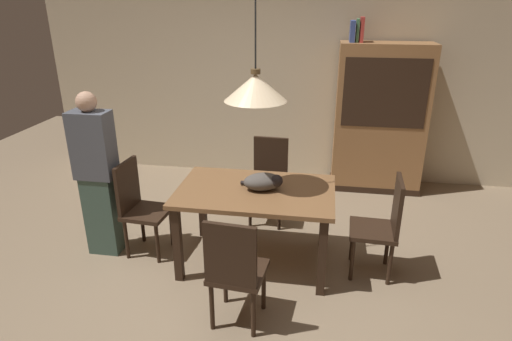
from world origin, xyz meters
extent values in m
plane|color=#847056|center=(0.00, 0.00, 0.00)|extent=(10.00, 10.00, 0.00)
cube|color=beige|center=(0.00, 2.65, 1.45)|extent=(6.40, 0.10, 2.90)
cube|color=brown|center=(0.05, 0.36, 0.73)|extent=(1.40, 0.90, 0.04)
cube|color=black|center=(-0.57, -0.03, 0.35)|extent=(0.07, 0.07, 0.71)
cube|color=black|center=(0.67, -0.03, 0.35)|extent=(0.07, 0.07, 0.71)
cube|color=black|center=(-0.57, 0.75, 0.35)|extent=(0.07, 0.07, 0.71)
cube|color=black|center=(0.67, 0.75, 0.35)|extent=(0.07, 0.07, 0.71)
cube|color=black|center=(1.10, 0.36, 0.43)|extent=(0.42, 0.42, 0.04)
cube|color=black|center=(1.28, 0.36, 0.69)|extent=(0.05, 0.38, 0.48)
cylinder|color=black|center=(0.95, 0.53, 0.21)|extent=(0.04, 0.04, 0.41)
cylinder|color=black|center=(0.93, 0.21, 0.21)|extent=(0.04, 0.04, 0.41)
cylinder|color=black|center=(1.27, 0.52, 0.21)|extent=(0.04, 0.04, 0.41)
cylinder|color=black|center=(1.25, 0.20, 0.21)|extent=(0.04, 0.04, 0.41)
cube|color=black|center=(-1.00, 0.36, 0.43)|extent=(0.43, 0.43, 0.04)
cube|color=black|center=(-1.18, 0.38, 0.69)|extent=(0.06, 0.38, 0.48)
cylinder|color=black|center=(-0.85, 0.19, 0.21)|extent=(0.04, 0.04, 0.41)
cylinder|color=black|center=(-0.83, 0.51, 0.21)|extent=(0.04, 0.04, 0.41)
cylinder|color=black|center=(-1.17, 0.22, 0.21)|extent=(0.04, 0.04, 0.41)
cylinder|color=black|center=(-1.15, 0.54, 0.21)|extent=(0.04, 0.04, 0.41)
cube|color=black|center=(0.05, -0.44, 0.43)|extent=(0.43, 0.43, 0.04)
cube|color=black|center=(0.03, -0.62, 0.69)|extent=(0.38, 0.07, 0.48)
cylinder|color=black|center=(0.22, -0.29, 0.21)|extent=(0.04, 0.04, 0.41)
cylinder|color=black|center=(-0.10, -0.26, 0.21)|extent=(0.04, 0.04, 0.41)
cylinder|color=black|center=(0.19, -0.61, 0.21)|extent=(0.04, 0.04, 0.41)
cylinder|color=black|center=(-0.13, -0.58, 0.21)|extent=(0.04, 0.04, 0.41)
cube|color=black|center=(0.05, 1.16, 0.43)|extent=(0.42, 0.42, 0.04)
cube|color=black|center=(0.06, 1.34, 0.69)|extent=(0.38, 0.05, 0.48)
cylinder|color=black|center=(-0.12, 1.01, 0.21)|extent=(0.04, 0.04, 0.41)
cylinder|color=black|center=(0.20, 1.00, 0.21)|extent=(0.04, 0.04, 0.41)
cylinder|color=black|center=(-0.10, 1.33, 0.21)|extent=(0.04, 0.04, 0.41)
cylinder|color=black|center=(0.22, 1.32, 0.21)|extent=(0.04, 0.04, 0.41)
ellipsoid|color=#4C4742|center=(0.11, 0.38, 0.82)|extent=(0.39, 0.32, 0.15)
sphere|color=black|center=(0.24, 0.36, 0.85)|extent=(0.11, 0.11, 0.11)
cylinder|color=black|center=(-0.01, 0.44, 0.78)|extent=(0.18, 0.04, 0.04)
cone|color=beige|center=(0.05, 0.36, 1.66)|extent=(0.52, 0.52, 0.22)
cylinder|color=#513D23|center=(0.05, 0.36, 1.79)|extent=(0.08, 0.08, 0.04)
cube|color=olive|center=(1.30, 2.32, 0.93)|extent=(1.10, 0.44, 1.85)
cube|color=black|center=(1.30, 2.10, 1.29)|extent=(0.97, 0.01, 0.81)
cube|color=black|center=(1.30, 2.32, 0.04)|extent=(1.12, 0.45, 0.08)
cube|color=#384C93|center=(0.88, 2.32, 1.97)|extent=(0.06, 0.24, 0.24)
cube|color=#427A4C|center=(0.93, 2.32, 1.98)|extent=(0.03, 0.20, 0.26)
cube|color=#B73833|center=(0.98, 2.32, 1.99)|extent=(0.04, 0.22, 0.28)
cube|color=#3D564C|center=(-1.44, 0.32, 0.39)|extent=(0.30, 0.20, 0.79)
cube|color=#4C515B|center=(-1.44, 0.32, 1.10)|extent=(0.36, 0.22, 0.62)
sphere|color=tan|center=(-1.44, 0.32, 1.50)|extent=(0.18, 0.18, 0.18)
camera|label=1|loc=(0.62, -3.08, 2.34)|focal=30.20mm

